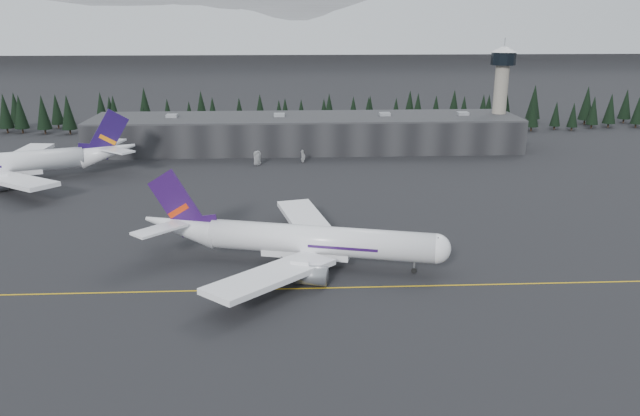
{
  "coord_description": "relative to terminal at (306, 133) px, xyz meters",
  "views": [
    {
      "loc": [
        -6.63,
        -109.61,
        49.51
      ],
      "look_at": [
        0.0,
        20.0,
        9.0
      ],
      "focal_mm": 35.0,
      "sensor_mm": 36.0,
      "label": 1
    }
  ],
  "objects": [
    {
      "name": "ground",
      "position": [
        0.0,
        -125.0,
        -6.3
      ],
      "size": [
        1400.0,
        1400.0,
        0.0
      ],
      "primitive_type": "plane",
      "color": "black",
      "rests_on": "ground"
    },
    {
      "name": "terminal",
      "position": [
        0.0,
        0.0,
        0.0
      ],
      "size": [
        160.0,
        30.0,
        12.6
      ],
      "color": "black",
      "rests_on": "ground"
    },
    {
      "name": "jet_main",
      "position": [
        -5.97,
        -114.64,
        -0.95
      ],
      "size": [
        63.38,
        57.79,
        18.99
      ],
      "rotation": [
        0.0,
        0.0,
        -0.25
      ],
      "color": "white",
      "rests_on": "ground"
    },
    {
      "name": "control_tower",
      "position": [
        75.0,
        3.0,
        17.11
      ],
      "size": [
        10.0,
        10.0,
        37.7
      ],
      "color": "gray",
      "rests_on": "ground"
    },
    {
      "name": "mountain_ridge",
      "position": [
        0.0,
        875.0,
        -6.3
      ],
      "size": [
        4400.0,
        900.0,
        420.0
      ],
      "primitive_type": null,
      "color": "white",
      "rests_on": "ground"
    },
    {
      "name": "taxiline",
      "position": [
        0.0,
        -127.0,
        -6.29
      ],
      "size": [
        400.0,
        0.4,
        0.02
      ],
      "primitive_type": "cube",
      "color": "gold",
      "rests_on": "ground"
    },
    {
      "name": "treeline",
      "position": [
        0.0,
        37.0,
        1.2
      ],
      "size": [
        360.0,
        20.0,
        15.0
      ],
      "primitive_type": "cube",
      "color": "black",
      "rests_on": "ground"
    },
    {
      "name": "gse_vehicle_b",
      "position": [
        -1.61,
        -22.14,
        -5.55
      ],
      "size": [
        4.48,
        1.94,
        1.5
      ],
      "primitive_type": "imported",
      "rotation": [
        0.0,
        0.0,
        -1.53
      ],
      "color": "silver",
      "rests_on": "ground"
    },
    {
      "name": "gse_vehicle_a",
      "position": [
        -17.5,
        -25.97,
        -5.6
      ],
      "size": [
        4.56,
        5.55,
        1.41
      ],
      "primitive_type": "imported",
      "rotation": [
        0.0,
        0.0,
        0.53
      ],
      "color": "silver",
      "rests_on": "ground"
    },
    {
      "name": "jet_parked",
      "position": [
        -89.92,
        -43.98,
        -0.43
      ],
      "size": [
        68.41,
        61.14,
        20.83
      ],
      "rotation": [
        0.0,
        0.0,
        3.5
      ],
      "color": "white",
      "rests_on": "ground"
    }
  ]
}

